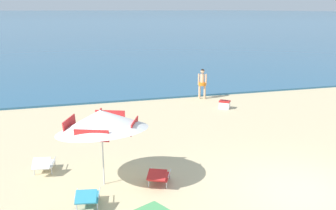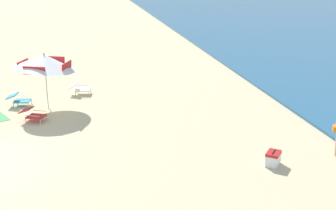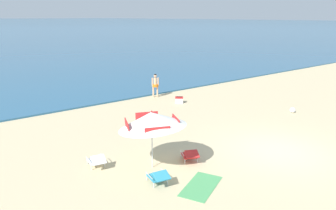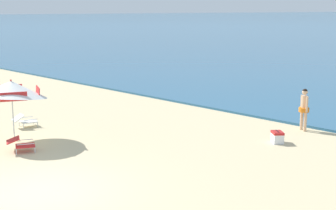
# 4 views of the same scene
# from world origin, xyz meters

# --- Properties ---
(ground_plane) EXTENTS (800.00, 800.00, 0.00)m
(ground_plane) POSITION_xyz_m (0.00, 0.00, 0.00)
(ground_plane) COLOR #CCB78C
(ocean_water) EXTENTS (800.00, 800.00, 0.10)m
(ocean_water) POSITION_xyz_m (0.00, 411.06, 0.05)
(ocean_water) COLOR #285B7F
(ocean_water) RESTS_ON ground
(beach_umbrella_striped_main) EXTENTS (3.22, 3.25, 2.26)m
(beach_umbrella_striped_main) POSITION_xyz_m (-4.98, 1.97, 1.84)
(beach_umbrella_striped_main) COLOR silver
(beach_umbrella_striped_main) RESTS_ON ground
(lounge_chair_under_umbrella) EXTENTS (0.85, 1.01, 0.50)m
(lounge_chair_under_umbrella) POSITION_xyz_m (-3.56, 1.49, 0.28)
(lounge_chair_under_umbrella) COLOR red
(lounge_chair_under_umbrella) RESTS_ON ground
(lounge_chair_beside_umbrella) EXTENTS (0.68, 0.95, 0.51)m
(lounge_chair_beside_umbrella) POSITION_xyz_m (-5.51, 0.84, 0.28)
(lounge_chair_beside_umbrella) COLOR teal
(lounge_chair_beside_umbrella) RESTS_ON ground
(lounge_chair_facing_sea) EXTENTS (0.67, 0.97, 0.52)m
(lounge_chair_facing_sea) POSITION_xyz_m (-6.58, 3.23, 0.27)
(lounge_chair_facing_sea) COLOR white
(lounge_chair_facing_sea) RESTS_ON ground
(person_standing_near_shore) EXTENTS (0.42, 0.39, 1.61)m
(person_standing_near_shore) POSITION_xyz_m (1.29, 10.55, 0.93)
(person_standing_near_shore) COLOR #D8A87F
(person_standing_near_shore) RESTS_ON ground
(cooler_box) EXTENTS (0.60, 0.58, 0.43)m
(cooler_box) POSITION_xyz_m (1.59, 8.36, 0.20)
(cooler_box) COLOR white
(cooler_box) RESTS_ON ground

